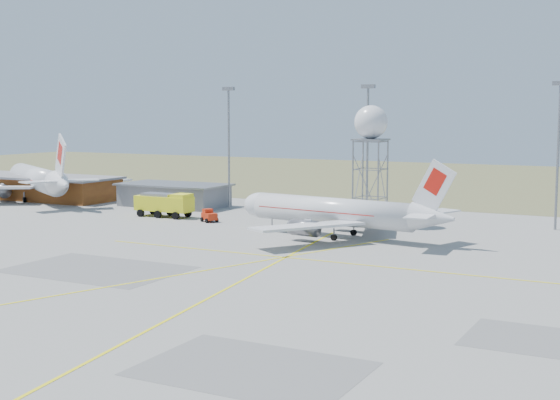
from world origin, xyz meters
The scene contains 12 objects.
ground centered at (0.00, 0.00, 0.00)m, with size 400.00×400.00×0.00m, color gray.
grass_strip centered at (0.00, 140.00, 0.01)m, with size 400.00×120.00×0.03m, color #505A31.
building_orange centered at (-75.00, 62.00, 2.17)m, with size 33.00×12.00×4.30m.
building_grey centered at (-45.00, 64.00, 1.97)m, with size 19.00×10.00×3.90m.
mast_a centered at (-35.00, 66.00, 12.07)m, with size 2.20×0.50×20.50m.
mast_b centered at (-10.00, 66.00, 12.07)m, with size 2.20×0.50×20.50m.
mast_c centered at (18.00, 66.00, 12.07)m, with size 2.20×0.50×20.50m.
airliner_main centered at (-6.45, 45.91, 3.29)m, with size 31.51×30.39×10.73m.
airliner_far centered at (-72.20, 59.45, 3.92)m, with size 34.39×31.52×12.79m.
radar_tower centered at (-6.24, 57.58, 9.68)m, with size 4.77×4.77×17.26m.
fire_truck centered at (-37.99, 51.82, 1.81)m, with size 9.45×3.82×3.77m.
baggage_tug centered at (-28.93, 50.31, 0.72)m, with size 2.93×2.83×1.90m.
Camera 1 is at (33.85, -46.67, 16.18)m, focal length 50.00 mm.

